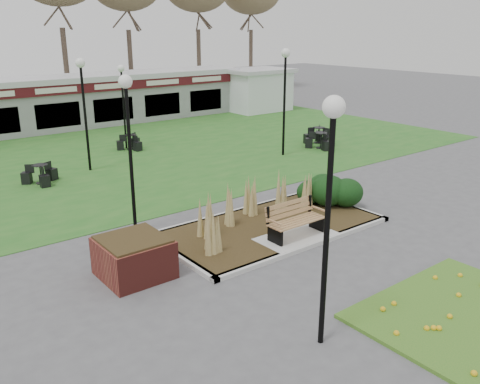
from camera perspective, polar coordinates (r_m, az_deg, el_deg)
ground at (r=13.87m, az=6.77°, el=-5.61°), size 100.00×100.00×0.00m
lawn at (r=23.46m, az=-14.26°, el=3.89°), size 34.00×16.00×0.02m
flower_bed at (r=11.43m, az=23.54°, el=-12.21°), size 4.20×3.00×0.16m
planting_bed at (r=15.46m, az=6.68°, el=-1.61°), size 6.75×3.40×1.27m
park_bench at (r=13.81m, az=6.13°, el=-3.06°), size 1.70×0.66×0.93m
brick_planter at (r=12.08m, az=-11.83°, el=-7.14°), size 1.50×1.50×0.95m
food_pavilion at (r=30.54m, az=-20.74°, el=9.30°), size 24.60×3.40×2.90m
service_hut at (r=35.36m, az=1.94°, el=11.45°), size 4.40×3.40×2.83m
lamp_post_near_left at (r=8.49m, az=10.10°, el=2.44°), size 0.38×0.38×4.52m
lamp_post_near_right at (r=13.84m, az=-12.46°, el=7.88°), size 0.36×0.36×4.38m
lamp_post_mid_left at (r=20.82m, az=-17.24°, el=10.89°), size 0.37×0.37×4.41m
lamp_post_mid_right at (r=24.43m, az=-13.08°, el=11.28°), size 0.32×0.32×3.89m
lamp_post_far_right at (r=22.51m, az=5.08°, el=12.57°), size 0.39×0.39×4.67m
bistro_set_a at (r=24.58m, az=-12.12°, el=5.26°), size 1.29×1.22×0.69m
bistro_set_b at (r=20.10m, az=-21.43°, el=1.57°), size 1.34×1.20×0.71m
bistro_set_c at (r=25.65m, az=8.80°, el=6.05°), size 1.45×1.39×0.78m
bistro_set_d at (r=24.53m, az=9.03°, el=5.46°), size 1.34×1.38×0.75m
patio_umbrella at (r=37.01m, az=4.97°, el=11.59°), size 1.99×2.01×2.20m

